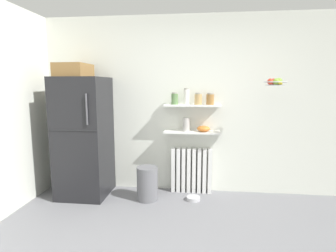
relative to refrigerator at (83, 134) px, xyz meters
The scene contains 15 objects.
ground_plane 2.12m from the refrigerator, 37.09° to the right, with size 7.04×7.04×0.00m, color slate.
back_wall 1.63m from the refrigerator, 14.42° to the left, with size 7.04×0.10×2.60m, color silver.
refrigerator is the anchor object (origin of this frame).
radiator 1.67m from the refrigerator, ahead, with size 0.60×0.12×0.67m.
wall_shelf_lower 1.57m from the refrigerator, ahead, with size 0.81×0.22×0.03m, color white.
wall_shelf_upper 1.62m from the refrigerator, ahead, with size 0.81×0.22×0.03m, color white.
storage_jar_0 1.41m from the refrigerator, 10.21° to the left, with size 0.10×0.10×0.18m.
storage_jar_1 1.58m from the refrigerator, ahead, with size 0.08×0.08×0.23m.
storage_jar_2 1.73m from the refrigerator, ahead, with size 0.11×0.11×0.17m.
storage_jar_3 1.89m from the refrigerator, ahead, with size 0.11×0.11×0.17m.
vase 1.49m from the refrigerator, ahead, with size 0.10×0.10×0.20m, color #B2ADA8.
shelf_bowl 1.73m from the refrigerator, ahead, with size 0.19×0.19×0.08m, color orange.
trash_bin 1.16m from the refrigerator, ahead, with size 0.29×0.29×0.47m, color slate.
pet_food_bowl 1.81m from the refrigerator, ahead, with size 0.19×0.19×0.05m, color #B7B7BC.
hanging_fruit_basket 2.70m from the refrigerator, ahead, with size 0.28×0.28×0.10m.
Camera 1 is at (0.12, -1.99, 1.60)m, focal length 28.83 mm.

